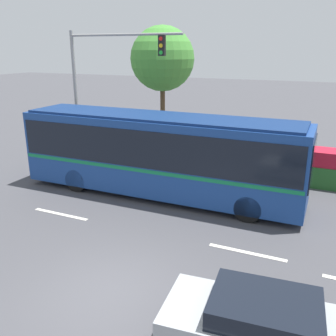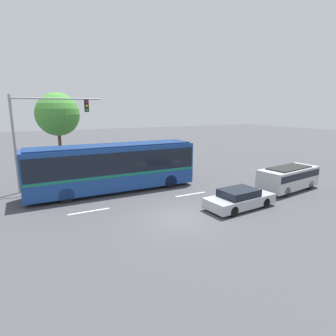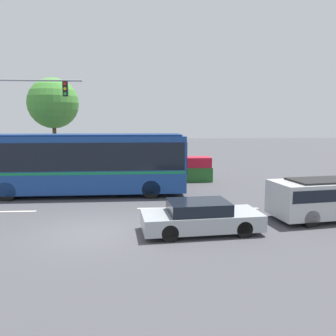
# 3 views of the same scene
# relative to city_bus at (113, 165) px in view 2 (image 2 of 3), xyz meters

# --- Properties ---
(ground_plane) EXTENTS (140.00, 140.00, 0.00)m
(ground_plane) POSITION_rel_city_bus_xyz_m (1.76, -6.61, -1.95)
(ground_plane) COLOR #444449
(city_bus) EXTENTS (12.01, 2.58, 3.43)m
(city_bus) POSITION_rel_city_bus_xyz_m (0.00, 0.00, 0.00)
(city_bus) COLOR navy
(city_bus) RESTS_ON ground
(sedan_foreground) EXTENTS (4.56, 2.22, 1.19)m
(sedan_foreground) POSITION_rel_city_bus_xyz_m (5.77, -6.86, -1.37)
(sedan_foreground) COLOR #9EA3A8
(sedan_foreground) RESTS_ON ground
(suv_left_lane) EXTENTS (5.28, 2.65, 1.72)m
(suv_left_lane) POSITION_rel_city_bus_xyz_m (11.57, -5.50, -0.95)
(suv_left_lane) COLOR #B2B5B7
(suv_left_lane) RESTS_ON ground
(traffic_light_pole) EXTENTS (6.18, 0.24, 6.86)m
(traffic_light_pole) POSITION_rel_city_bus_xyz_m (-4.60, 2.72, 2.68)
(traffic_light_pole) COLOR gray
(traffic_light_pole) RESTS_ON ground
(flowering_hedge) EXTENTS (7.08, 1.31, 1.67)m
(flowering_hedge) POSITION_rel_city_bus_xyz_m (4.82, 4.11, -1.13)
(flowering_hedge) COLOR #286028
(flowering_hedge) RESTS_ON ground
(street_tree_left) EXTENTS (3.63, 3.63, 7.25)m
(street_tree_left) POSITION_rel_city_bus_xyz_m (-2.83, 6.47, 3.47)
(street_tree_left) COLOR brown
(street_tree_left) RESTS_ON ground
(lane_stripe_near) EXTENTS (2.40, 0.16, 0.01)m
(lane_stripe_near) POSITION_rel_city_bus_xyz_m (7.92, -3.57, -1.94)
(lane_stripe_near) COLOR silver
(lane_stripe_near) RESTS_ON ground
(lane_stripe_mid) EXTENTS (2.40, 0.16, 0.01)m
(lane_stripe_mid) POSITION_rel_city_bus_xyz_m (-2.52, -3.35, -1.94)
(lane_stripe_mid) COLOR silver
(lane_stripe_mid) RESTS_ON ground
(lane_stripe_far) EXTENTS (2.40, 0.16, 0.01)m
(lane_stripe_far) POSITION_rel_city_bus_xyz_m (4.54, -3.22, -1.94)
(lane_stripe_far) COLOR silver
(lane_stripe_far) RESTS_ON ground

